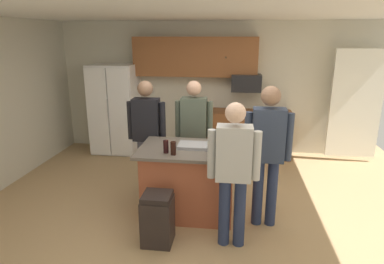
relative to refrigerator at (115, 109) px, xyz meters
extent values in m
plane|color=tan|center=(2.00, -2.38, -0.89)|extent=(7.04, 7.04, 0.00)
plane|color=white|center=(2.00, -2.38, 1.71)|extent=(7.04, 7.04, 0.00)
cube|color=beige|center=(2.00, 0.42, 0.41)|extent=(6.40, 0.10, 2.60)
cube|color=white|center=(4.60, 0.02, 0.21)|extent=(0.90, 0.06, 2.00)
cube|color=brown|center=(1.60, 0.22, 1.04)|extent=(2.40, 0.35, 0.75)
sphere|color=#4C3823|center=(2.20, 0.03, 1.04)|extent=(0.04, 0.04, 0.04)
cube|color=brown|center=(2.60, 0.10, -0.44)|extent=(1.80, 0.60, 0.90)
sphere|color=#4C3823|center=(3.05, -0.22, -0.44)|extent=(0.04, 0.04, 0.04)
cube|color=white|center=(0.00, 0.02, 0.00)|extent=(0.89, 0.70, 1.78)
cube|color=white|center=(-0.22, -0.35, 0.00)|extent=(0.42, 0.04, 1.70)
cube|color=white|center=(0.22, -0.35, 0.00)|extent=(0.42, 0.04, 1.70)
cylinder|color=#B2B2B7|center=(0.00, -0.38, 0.09)|extent=(0.02, 0.02, 0.35)
cube|color=black|center=(2.60, 0.12, 0.56)|extent=(0.56, 0.40, 0.32)
cube|color=#AD5638|center=(1.84, -2.33, -0.45)|extent=(1.15, 0.76, 0.88)
cube|color=#60564C|center=(1.84, -2.33, 0.01)|extent=(1.29, 0.90, 0.04)
cylinder|color=#4C5166|center=(1.05, -1.77, -0.48)|extent=(0.13, 0.13, 0.83)
cylinder|color=#4C5166|center=(1.22, -1.77, -0.48)|extent=(0.13, 0.13, 0.83)
cube|color=black|center=(1.13, -1.77, 0.25)|extent=(0.38, 0.22, 0.62)
sphere|color=#8C664C|center=(1.13, -1.77, 0.70)|extent=(0.22, 0.22, 0.22)
cylinder|color=black|center=(0.89, -1.77, 0.23)|extent=(0.09, 0.09, 0.56)
cylinder|color=black|center=(1.37, -1.77, 0.23)|extent=(0.09, 0.09, 0.56)
cylinder|color=#232D4C|center=(2.73, -2.49, -0.46)|extent=(0.13, 0.13, 0.86)
cylinder|color=#232D4C|center=(2.90, -2.49, -0.46)|extent=(0.13, 0.13, 0.86)
cube|color=#2D384C|center=(2.81, -2.49, 0.29)|extent=(0.38, 0.22, 0.64)
sphere|color=#8C664C|center=(2.81, -2.49, 0.76)|extent=(0.23, 0.23, 0.23)
cylinder|color=#2D384C|center=(2.57, -2.49, 0.27)|extent=(0.09, 0.09, 0.58)
cylinder|color=#2D384C|center=(3.05, -2.49, 0.27)|extent=(0.09, 0.09, 0.58)
cylinder|color=#232D4C|center=(2.33, -2.98, -0.49)|extent=(0.13, 0.13, 0.80)
cylinder|color=#232D4C|center=(2.50, -2.98, -0.49)|extent=(0.13, 0.13, 0.80)
cube|color=#B7B7B2|center=(2.42, -2.98, 0.22)|extent=(0.38, 0.22, 0.60)
sphere|color=beige|center=(2.42, -2.98, 0.66)|extent=(0.22, 0.22, 0.22)
cylinder|color=#B7B7B2|center=(2.18, -2.98, 0.20)|extent=(0.09, 0.09, 0.54)
cylinder|color=#B7B7B2|center=(2.66, -2.98, 0.20)|extent=(0.09, 0.09, 0.54)
cylinder|color=tan|center=(1.72, -1.53, -0.48)|extent=(0.13, 0.13, 0.82)
cylinder|color=tan|center=(1.89, -1.53, -0.48)|extent=(0.13, 0.13, 0.82)
cube|color=#4C5647|center=(1.80, -1.53, 0.24)|extent=(0.38, 0.22, 0.61)
sphere|color=tan|center=(1.80, -1.53, 0.68)|extent=(0.22, 0.22, 0.22)
cylinder|color=#4C5647|center=(1.56, -1.53, 0.22)|extent=(0.09, 0.09, 0.55)
cylinder|color=#4C5647|center=(2.04, -1.53, 0.22)|extent=(0.09, 0.09, 0.55)
cylinder|color=black|center=(2.20, -2.16, 0.11)|extent=(0.07, 0.07, 0.15)
cylinder|color=white|center=(2.11, -2.08, 0.08)|extent=(0.09, 0.09, 0.10)
torus|color=white|center=(2.17, -2.08, 0.09)|extent=(0.06, 0.01, 0.06)
cylinder|color=black|center=(1.69, -2.61, 0.11)|extent=(0.07, 0.07, 0.16)
cylinder|color=black|center=(1.59, -2.55, 0.11)|extent=(0.07, 0.07, 0.16)
cylinder|color=black|center=(2.13, -2.50, 0.11)|extent=(0.07, 0.07, 0.15)
cube|color=#B7B7BC|center=(1.91, -2.29, 0.04)|extent=(0.44, 0.30, 0.02)
cube|color=#A8A8AD|center=(1.91, -2.29, 0.06)|extent=(0.44, 0.30, 0.02)
cube|color=black|center=(1.58, -3.06, -0.61)|extent=(0.34, 0.34, 0.55)
cube|color=black|center=(1.58, -3.06, -0.31)|extent=(0.32, 0.32, 0.06)
camera|label=1|loc=(2.42, -6.38, 1.41)|focal=31.38mm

